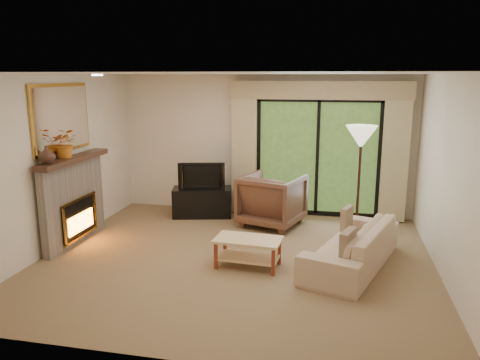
% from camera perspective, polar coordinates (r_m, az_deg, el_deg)
% --- Properties ---
extents(floor, '(5.50, 5.50, 0.00)m').
position_cam_1_polar(floor, '(6.79, -0.53, -9.64)').
color(floor, olive).
rests_on(floor, ground).
extents(ceiling, '(5.50, 5.50, 0.00)m').
position_cam_1_polar(ceiling, '(6.29, -0.58, 12.87)').
color(ceiling, white).
rests_on(ceiling, ground).
extents(wall_back, '(5.00, 0.00, 5.00)m').
position_cam_1_polar(wall_back, '(8.84, 2.97, 4.31)').
color(wall_back, beige).
rests_on(wall_back, ground).
extents(wall_front, '(5.00, 0.00, 5.00)m').
position_cam_1_polar(wall_front, '(4.09, -8.23, -5.63)').
color(wall_front, beige).
rests_on(wall_front, ground).
extents(wall_left, '(0.00, 5.00, 5.00)m').
position_cam_1_polar(wall_left, '(7.50, -21.55, 1.95)').
color(wall_left, beige).
rests_on(wall_left, ground).
extents(wall_right, '(0.00, 5.00, 5.00)m').
position_cam_1_polar(wall_right, '(6.42, 24.17, 0.06)').
color(wall_right, beige).
rests_on(wall_right, ground).
extents(fireplace, '(0.24, 1.70, 1.37)m').
position_cam_1_polar(fireplace, '(7.73, -19.63, -2.28)').
color(fireplace, slate).
rests_on(fireplace, floor).
extents(mirror, '(0.07, 1.45, 1.02)m').
position_cam_1_polar(mirror, '(7.56, -20.89, 7.07)').
color(mirror, '#BB8A32').
rests_on(mirror, wall_left).
extents(sliding_door, '(2.26, 0.10, 2.16)m').
position_cam_1_polar(sliding_door, '(8.72, 9.42, 2.71)').
color(sliding_door, black).
rests_on(sliding_door, floor).
extents(curtain_left, '(0.45, 0.18, 2.35)m').
position_cam_1_polar(curtain_left, '(8.76, 0.54, 3.59)').
color(curtain_left, tan).
rests_on(curtain_left, floor).
extents(curtain_right, '(0.45, 0.18, 2.35)m').
position_cam_1_polar(curtain_right, '(8.64, 18.39, 2.82)').
color(curtain_right, tan).
rests_on(curtain_right, floor).
extents(cornice, '(3.20, 0.24, 0.32)m').
position_cam_1_polar(cornice, '(8.51, 9.68, 10.73)').
color(cornice, tan).
rests_on(cornice, wall_back).
extents(media_console, '(1.16, 0.72, 0.54)m').
position_cam_1_polar(media_console, '(8.75, -4.63, -2.69)').
color(media_console, black).
rests_on(media_console, floor).
extents(tv, '(0.86, 0.30, 0.49)m').
position_cam_1_polar(tv, '(8.63, -4.69, 0.61)').
color(tv, black).
rests_on(tv, media_console).
extents(armchair, '(1.22, 1.24, 0.91)m').
position_cam_1_polar(armchair, '(8.17, 3.93, -2.45)').
color(armchair, brown).
rests_on(armchair, floor).
extents(sofa, '(1.42, 2.21, 0.60)m').
position_cam_1_polar(sofa, '(6.64, 13.45, -7.74)').
color(sofa, tan).
rests_on(sofa, floor).
extents(pillow_near, '(0.22, 0.40, 0.38)m').
position_cam_1_polar(pillow_near, '(6.01, 13.00, -7.75)').
color(pillow_near, '#4E3322').
rests_on(pillow_near, sofa).
extents(pillow_far, '(0.19, 0.35, 0.34)m').
position_cam_1_polar(pillow_far, '(7.14, 12.88, -4.56)').
color(pillow_far, '#4E3322').
rests_on(pillow_far, sofa).
extents(coffee_table, '(0.93, 0.56, 0.41)m').
position_cam_1_polar(coffee_table, '(6.48, 0.99, -8.83)').
color(coffee_table, '#EEBE84').
rests_on(coffee_table, floor).
extents(floor_lamp, '(0.60, 0.60, 1.82)m').
position_cam_1_polar(floor_lamp, '(7.61, 14.26, -0.39)').
color(floor_lamp, beige).
rests_on(floor_lamp, floor).
extents(vase, '(0.26, 0.26, 0.25)m').
position_cam_1_polar(vase, '(7.06, -22.53, 2.87)').
color(vase, '#3E261B').
rests_on(vase, fireplace).
extents(branches, '(0.46, 0.43, 0.44)m').
position_cam_1_polar(branches, '(7.44, -20.53, 4.22)').
color(branches, '#CA6D1D').
rests_on(branches, fireplace).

